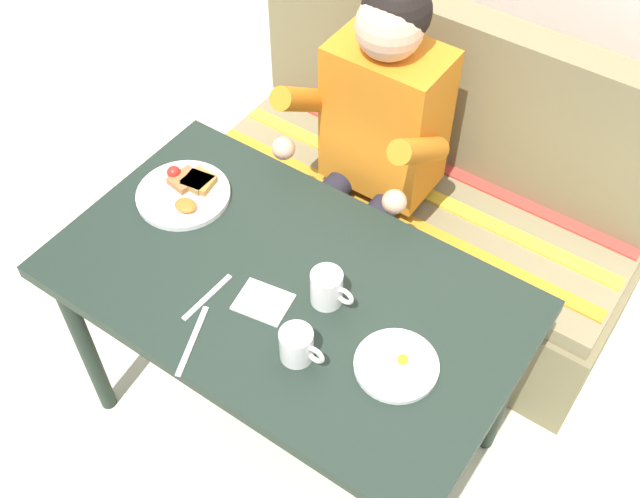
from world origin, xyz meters
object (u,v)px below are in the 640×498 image
at_px(plate_breakfast, 185,191).
at_px(knife, 192,341).
at_px(coffee_mug, 297,345).
at_px(coffee_mug_second, 327,287).
at_px(person, 373,135).
at_px(plate_eggs, 397,365).
at_px(fork, 207,297).
at_px(couch, 422,210).
at_px(table, 287,303).
at_px(napkin, 263,302).

bearing_deg(plate_breakfast, knife, -47.04).
distance_m(coffee_mug, coffee_mug_second, 0.18).
xyz_separation_m(person, coffee_mug, (0.26, -0.75, 0.04)).
bearing_deg(knife, plate_eggs, 5.10).
bearing_deg(plate_eggs, fork, -168.83).
relative_size(couch, plate_breakfast, 5.54).
relative_size(couch, knife, 7.20).
xyz_separation_m(coffee_mug_second, knife, (-0.19, -0.28, -0.05)).
distance_m(plate_eggs, knife, 0.48).
bearing_deg(table, knife, -106.95).
bearing_deg(couch, person, -123.13).
xyz_separation_m(person, plate_eggs, (0.47, -0.64, -0.00)).
bearing_deg(table, plate_breakfast, 167.32).
relative_size(person, fork, 7.13).
relative_size(plate_eggs, knife, 0.99).
bearing_deg(napkin, coffee_mug_second, 37.69).
distance_m(table, fork, 0.22).
height_order(coffee_mug, knife, coffee_mug).
distance_m(napkin, fork, 0.14).
xyz_separation_m(table, coffee_mug_second, (0.11, 0.02, 0.13)).
bearing_deg(couch, coffee_mug, -80.83).
xyz_separation_m(fork, knife, (0.05, -0.12, 0.00)).
distance_m(table, person, 0.61).
bearing_deg(napkin, knife, -110.54).
distance_m(table, coffee_mug, 0.25).
xyz_separation_m(plate_breakfast, plate_eggs, (0.77, -0.14, -0.00)).
xyz_separation_m(couch, coffee_mug, (0.15, -0.92, 0.45)).
bearing_deg(plate_eggs, couch, 113.46).
xyz_separation_m(person, napkin, (0.10, -0.67, -0.01)).
relative_size(coffee_mug, fork, 0.69).
distance_m(couch, napkin, 0.94).
bearing_deg(napkin, couch, 89.23).
relative_size(coffee_mug, coffee_mug_second, 1.00).
xyz_separation_m(couch, napkin, (-0.01, -0.84, 0.40)).
height_order(plate_eggs, napkin, plate_eggs).
relative_size(couch, coffee_mug_second, 12.20).
height_order(coffee_mug, napkin, coffee_mug).
height_order(fork, knife, same).
bearing_deg(couch, plate_eggs, -66.54).
distance_m(person, coffee_mug_second, 0.62).
height_order(plate_breakfast, knife, plate_breakfast).
bearing_deg(coffee_mug_second, couch, 98.66).
height_order(plate_eggs, fork, plate_eggs).
relative_size(person, napkin, 9.28).
distance_m(couch, plate_breakfast, 0.89).
xyz_separation_m(plate_eggs, coffee_mug_second, (-0.24, 0.07, 0.04)).
distance_m(couch, fork, 1.00).
xyz_separation_m(coffee_mug, napkin, (-0.16, 0.08, -0.04)).
bearing_deg(couch, plate_breakfast, -121.64).
relative_size(plate_breakfast, napkin, 1.99).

